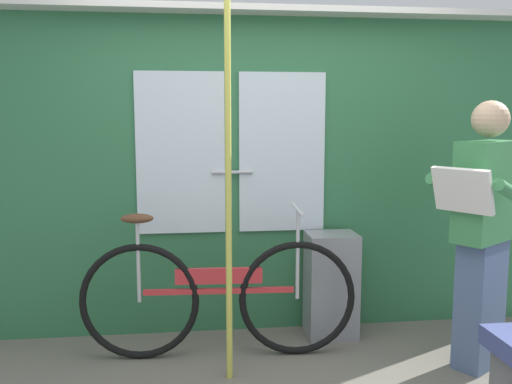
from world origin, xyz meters
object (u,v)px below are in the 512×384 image
passenger_reading_newspaper (483,230)px  handrail_pole (228,193)px  bicycle_near_door (218,297)px  trash_bin_by_wall (331,285)px

passenger_reading_newspaper → handrail_pole: bearing=-35.4°
passenger_reading_newspaper → bicycle_near_door: bearing=-46.1°
bicycle_near_door → handrail_pole: handrail_pole is taller
trash_bin_by_wall → handrail_pole: (-0.75, -0.55, 0.73)m
trash_bin_by_wall → handrail_pole: 1.19m
bicycle_near_door → trash_bin_by_wall: (0.80, 0.26, -0.03)m
passenger_reading_newspaper → handrail_pole: 1.53m
bicycle_near_door → passenger_reading_newspaper: bearing=-9.0°
handrail_pole → bicycle_near_door: bearing=99.6°
bicycle_near_door → passenger_reading_newspaper: 1.66m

